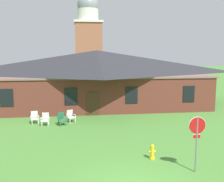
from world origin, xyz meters
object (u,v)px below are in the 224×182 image
object	(u,v)px
fire_hydrant	(152,152)
lawn_chair_left_end	(62,119)
stop_sign	(197,133)
lawn_chair_near_door	(45,119)
lawn_chair_by_porch	(35,117)
lawn_chair_middle	(71,116)

from	to	relation	value
fire_hydrant	lawn_chair_left_end	bearing A→B (deg)	124.56
stop_sign	fire_hydrant	xyz separation A→B (m)	(-1.56, 1.73, -1.49)
lawn_chair_near_door	lawn_chair_left_end	size ratio (longest dim) A/B	1.00
lawn_chair_left_end	fire_hydrant	size ratio (longest dim) A/B	1.21
lawn_chair_by_porch	lawn_chair_near_door	bearing A→B (deg)	-36.73
lawn_chair_by_porch	lawn_chair_middle	xyz separation A→B (m)	(2.80, 0.08, 0.00)
stop_sign	lawn_chair_by_porch	distance (m)	13.26
stop_sign	lawn_chair_by_porch	size ratio (longest dim) A/B	2.75
lawn_chair_left_end	lawn_chair_by_porch	bearing A→B (deg)	159.56
lawn_chair_middle	fire_hydrant	xyz separation A→B (m)	(4.39, -8.21, -0.12)
lawn_chair_near_door	lawn_chair_by_porch	bearing A→B (deg)	143.27
lawn_chair_by_porch	lawn_chair_left_end	distance (m)	2.28
lawn_chair_by_porch	lawn_chair_near_door	size ratio (longest dim) A/B	1.00
fire_hydrant	lawn_chair_by_porch	bearing A→B (deg)	131.48
lawn_chair_by_porch	lawn_chair_left_end	world-z (taller)	same
stop_sign	lawn_chair_near_door	bearing A→B (deg)	130.50
lawn_chair_near_door	lawn_chair_middle	size ratio (longest dim) A/B	1.00
lawn_chair_near_door	stop_sign	bearing A→B (deg)	-49.50
lawn_chair_near_door	lawn_chair_left_end	bearing A→B (deg)	-5.47
stop_sign	lawn_chair_middle	bearing A→B (deg)	120.91
stop_sign	lawn_chair_by_porch	bearing A→B (deg)	131.59
stop_sign	lawn_chair_left_end	bearing A→B (deg)	126.12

